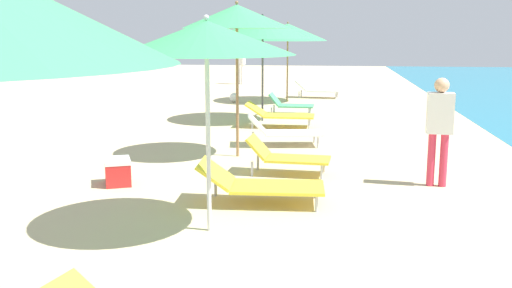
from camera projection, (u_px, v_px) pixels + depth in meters
The scene contains 14 objects.
umbrella_third at pixel (207, 38), 6.10m from camera, with size 1.89×1.89×2.36m.
lounger_third_shoreside at pixel (259, 183), 7.47m from camera, with size 1.64×0.77×0.55m.
umbrella_fourth at pixel (237, 17), 9.90m from camera, with size 1.90×1.90×2.70m.
lounger_fourth_shoreside at pixel (282, 131), 11.29m from camera, with size 1.51×0.85×0.62m.
lounger_fourth_inland at pixel (286, 156), 9.01m from camera, with size 1.31×0.65×0.59m.
umbrella_fifth at pixel (263, 27), 14.03m from camera, with size 2.40×2.40×2.61m.
lounger_fifth_shoreside at pixel (290, 104), 15.57m from camera, with size 1.20×0.68×0.57m.
lounger_fifth_inland at pixel (279, 114), 13.45m from camera, with size 1.57×0.70×0.57m.
umbrella_farthest at pixel (288, 32), 18.03m from camera, with size 2.45×2.45×2.48m.
lounger_farthest_shoreside at pixel (317, 89), 19.41m from camera, with size 1.51×0.74×0.59m.
person_walking_near at pixel (240, 60), 24.33m from camera, with size 0.42×0.35×1.67m.
person_walking_mid at pixel (440, 122), 8.20m from camera, with size 0.38×0.25×1.55m.
cooler_box at pixel (118, 171), 8.43m from camera, with size 0.52×0.59×0.38m.
beach_ball at pixel (234, 97), 18.23m from camera, with size 0.30×0.30×0.30m, color white.
Camera 1 is at (1.17, 2.04, 2.19)m, focal length 40.83 mm.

